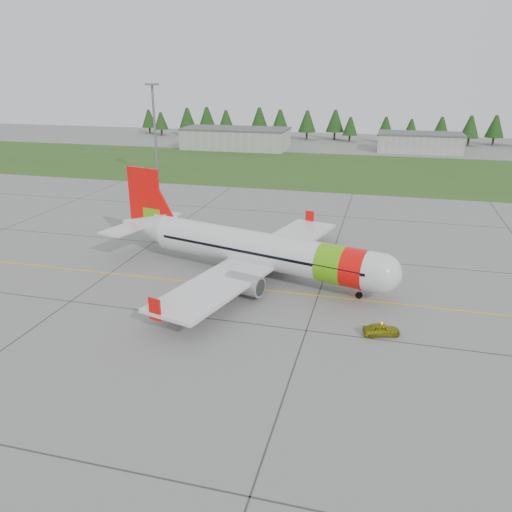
# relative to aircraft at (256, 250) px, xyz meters

# --- Properties ---
(ground) EXTENTS (320.00, 320.00, 0.00)m
(ground) POSITION_rel_aircraft_xyz_m (-2.06, -11.76, -3.27)
(ground) COLOR gray
(ground) RESTS_ON ground
(aircraft) EXTENTS (36.66, 34.53, 11.32)m
(aircraft) POSITION_rel_aircraft_xyz_m (0.00, 0.00, 0.00)
(aircraft) COLOR silver
(aircraft) RESTS_ON ground
(follow_me_car) EXTENTS (1.47, 1.60, 3.30)m
(follow_me_car) POSITION_rel_aircraft_xyz_m (14.69, -10.85, -1.62)
(follow_me_car) COLOR #D4D10B
(follow_me_car) RESTS_ON ground
(service_van) EXTENTS (1.72, 1.65, 4.38)m
(service_van) POSITION_rel_aircraft_xyz_m (-34.50, 41.32, -1.08)
(service_van) COLOR silver
(service_van) RESTS_ON ground
(grass_strip) EXTENTS (320.00, 50.00, 0.03)m
(grass_strip) POSITION_rel_aircraft_xyz_m (-2.06, 70.24, -3.25)
(grass_strip) COLOR #30561E
(grass_strip) RESTS_ON ground
(taxi_guideline) EXTENTS (120.00, 0.25, 0.02)m
(taxi_guideline) POSITION_rel_aircraft_xyz_m (-2.06, -3.76, -3.25)
(taxi_guideline) COLOR gold
(taxi_guideline) RESTS_ON ground
(hangar_west) EXTENTS (32.00, 14.00, 6.00)m
(hangar_west) POSITION_rel_aircraft_xyz_m (-32.06, 98.24, -0.27)
(hangar_west) COLOR #A8A8A3
(hangar_west) RESTS_ON ground
(hangar_east) EXTENTS (24.00, 12.00, 5.20)m
(hangar_east) POSITION_rel_aircraft_xyz_m (22.94, 106.24, -0.67)
(hangar_east) COLOR #A8A8A3
(hangar_east) RESTS_ON ground
(floodlight_mast) EXTENTS (0.50, 0.50, 20.00)m
(floodlight_mast) POSITION_rel_aircraft_xyz_m (-34.06, 46.24, 6.73)
(floodlight_mast) COLOR slate
(floodlight_mast) RESTS_ON ground
(treeline) EXTENTS (160.00, 8.00, 10.00)m
(treeline) POSITION_rel_aircraft_xyz_m (-2.06, 126.24, 1.73)
(treeline) COLOR #1C3F14
(treeline) RESTS_ON ground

